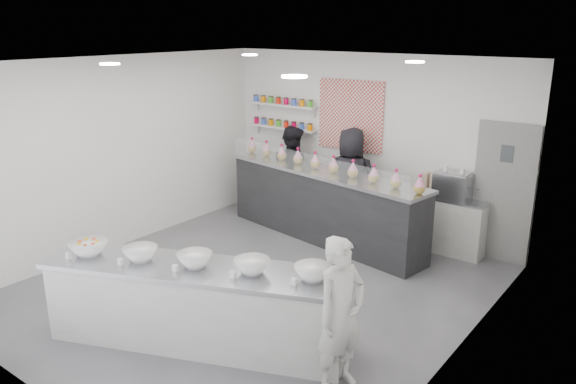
% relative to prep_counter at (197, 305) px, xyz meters
% --- Properties ---
extents(floor, '(6.00, 6.00, 0.00)m').
position_rel_prep_counter_xyz_m(floor, '(-0.38, 1.42, -0.47)').
color(floor, '#515156').
rests_on(floor, ground).
extents(ceiling, '(6.00, 6.00, 0.00)m').
position_rel_prep_counter_xyz_m(ceiling, '(-0.38, 1.42, 2.53)').
color(ceiling, white).
rests_on(ceiling, floor).
extents(back_wall, '(5.50, 0.00, 5.50)m').
position_rel_prep_counter_xyz_m(back_wall, '(-0.38, 4.42, 1.03)').
color(back_wall, white).
rests_on(back_wall, floor).
extents(left_wall, '(0.00, 6.00, 6.00)m').
position_rel_prep_counter_xyz_m(left_wall, '(-3.13, 1.42, 1.03)').
color(left_wall, white).
rests_on(left_wall, floor).
extents(right_wall, '(0.00, 6.00, 6.00)m').
position_rel_prep_counter_xyz_m(right_wall, '(2.37, 1.42, 1.03)').
color(right_wall, white).
rests_on(right_wall, floor).
extents(back_door, '(0.88, 0.04, 2.10)m').
position_rel_prep_counter_xyz_m(back_door, '(1.92, 4.39, 0.58)').
color(back_door, gray).
rests_on(back_door, floor).
extents(pattern_panel, '(1.25, 0.03, 1.20)m').
position_rel_prep_counter_xyz_m(pattern_panel, '(-0.73, 4.40, 1.48)').
color(pattern_panel, red).
rests_on(pattern_panel, back_wall).
extents(jar_shelf_lower, '(1.45, 0.22, 0.04)m').
position_rel_prep_counter_xyz_m(jar_shelf_lower, '(-2.13, 4.32, 1.13)').
color(jar_shelf_lower, silver).
rests_on(jar_shelf_lower, back_wall).
extents(jar_shelf_upper, '(1.45, 0.22, 0.04)m').
position_rel_prep_counter_xyz_m(jar_shelf_upper, '(-2.13, 4.32, 1.55)').
color(jar_shelf_upper, silver).
rests_on(jar_shelf_upper, back_wall).
extents(preserve_jars, '(1.45, 0.10, 0.56)m').
position_rel_prep_counter_xyz_m(preserve_jars, '(-2.13, 4.30, 1.41)').
color(preserve_jars, '#D4013D').
rests_on(preserve_jars, jar_shelf_lower).
extents(downlight_0, '(0.24, 0.24, 0.02)m').
position_rel_prep_counter_xyz_m(downlight_0, '(-1.78, 0.42, 2.51)').
color(downlight_0, white).
rests_on(downlight_0, ceiling).
extents(downlight_1, '(0.24, 0.24, 0.02)m').
position_rel_prep_counter_xyz_m(downlight_1, '(1.02, 0.42, 2.51)').
color(downlight_1, white).
rests_on(downlight_1, ceiling).
extents(downlight_2, '(0.24, 0.24, 0.02)m').
position_rel_prep_counter_xyz_m(downlight_2, '(-1.78, 3.02, 2.51)').
color(downlight_2, white).
rests_on(downlight_2, ceiling).
extents(downlight_3, '(0.24, 0.24, 0.02)m').
position_rel_prep_counter_xyz_m(downlight_3, '(1.02, 3.02, 2.51)').
color(downlight_3, white).
rests_on(downlight_3, ceiling).
extents(prep_counter, '(3.45, 2.02, 0.93)m').
position_rel_prep_counter_xyz_m(prep_counter, '(0.00, 0.00, 0.00)').
color(prep_counter, '#ACACA7').
rests_on(prep_counter, floor).
extents(back_bar, '(3.86, 1.30, 1.18)m').
position_rel_prep_counter_xyz_m(back_bar, '(-0.66, 3.50, 0.12)').
color(back_bar, black).
rests_on(back_bar, floor).
extents(sneeze_guard, '(3.70, 0.62, 0.32)m').
position_rel_prep_counter_xyz_m(sneeze_guard, '(-0.71, 3.17, 0.87)').
color(sneeze_guard, white).
rests_on(sneeze_guard, back_bar).
extents(espresso_ledge, '(1.19, 0.38, 0.88)m').
position_rel_prep_counter_xyz_m(espresso_ledge, '(1.17, 4.20, -0.02)').
color(espresso_ledge, '#ACACA7').
rests_on(espresso_ledge, floor).
extents(espresso_machine, '(0.52, 0.36, 0.40)m').
position_rel_prep_counter_xyz_m(espresso_machine, '(1.22, 4.20, 0.62)').
color(espresso_machine, '#93969E').
rests_on(espresso_machine, espresso_ledge).
extents(cup_stacks, '(0.24, 0.24, 0.34)m').
position_rel_prep_counter_xyz_m(cup_stacks, '(0.86, 4.20, 0.59)').
color(cup_stacks, tan).
rests_on(cup_stacks, espresso_ledge).
extents(prep_bowls, '(2.95, 1.59, 0.16)m').
position_rel_prep_counter_xyz_m(prep_bowls, '(0.00, 0.00, 0.54)').
color(prep_bowls, white).
rests_on(prep_bowls, prep_counter).
extents(label_cards, '(2.66, 0.04, 0.07)m').
position_rel_prep_counter_xyz_m(label_cards, '(-0.20, -0.48, 0.50)').
color(label_cards, white).
rests_on(label_cards, prep_counter).
extents(cookie_bags, '(3.74, 0.77, 0.28)m').
position_rel_prep_counter_xyz_m(cookie_bags, '(-0.66, 3.50, 0.85)').
color(cookie_bags, pink).
rests_on(cookie_bags, back_bar).
extents(woman_prep, '(0.51, 0.65, 1.57)m').
position_rel_prep_counter_xyz_m(woman_prep, '(1.68, 0.29, 0.32)').
color(woman_prep, silver).
rests_on(woman_prep, floor).
extents(staff_left, '(0.95, 0.81, 1.72)m').
position_rel_prep_counter_xyz_m(staff_left, '(-1.69, 4.02, 0.40)').
color(staff_left, black).
rests_on(staff_left, floor).
extents(staff_right, '(1.04, 0.86, 1.82)m').
position_rel_prep_counter_xyz_m(staff_right, '(-0.47, 4.02, 0.45)').
color(staff_right, black).
rests_on(staff_right, floor).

